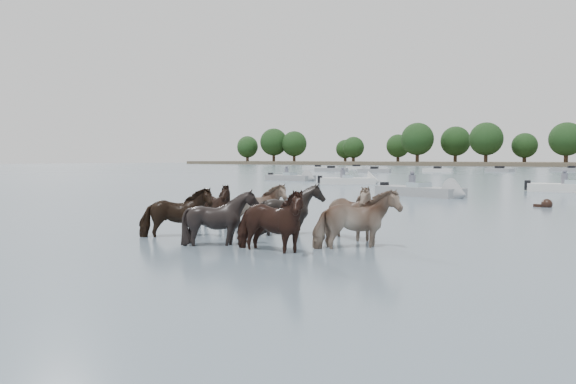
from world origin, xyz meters
The scene contains 8 objects.
ground centered at (0.00, 0.00, 0.00)m, with size 400.00×400.00×0.00m, color #4E6071.
shoreline centered at (-70.00, 150.00, 0.50)m, with size 160.00×30.00×1.00m, color #4C4233.
pony_herd centered at (-0.81, 1.80, 0.52)m, with size 7.20×4.70×1.63m.
swimming_pony centered at (2.44, 15.65, 0.10)m, with size 0.72×0.44×0.44m.
motorboat_a centered at (-14.39, 29.03, 0.23)m, with size 4.68×4.08×1.92m.
motorboat_b centered at (-3.90, 18.87, 0.23)m, with size 5.55×2.84×1.92m.
motorboat_f centered at (-22.16, 31.72, 0.23)m, with size 5.37×1.82×1.92m.
treeline centered at (-67.02, 149.22, 6.84)m, with size 148.97×23.07×12.45m.
Camera 1 is at (8.10, -8.90, 1.98)m, focal length 35.34 mm.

